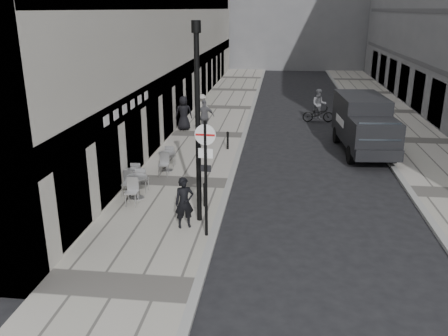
% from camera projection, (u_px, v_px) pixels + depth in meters
% --- Properties ---
extents(sidewalk, '(4.00, 60.00, 0.12)m').
position_uv_depth(sidewalk, '(208.00, 135.00, 26.37)').
color(sidewalk, '#A19B92').
rests_on(sidewalk, ground).
extents(far_sidewalk, '(4.00, 60.00, 0.12)m').
position_uv_depth(far_sidewalk, '(413.00, 141.00, 25.14)').
color(far_sidewalk, '#A19B92').
rests_on(far_sidewalk, ground).
extents(walking_man, '(0.71, 0.60, 1.66)m').
position_uv_depth(walking_man, '(184.00, 203.00, 14.89)').
color(walking_man, black).
rests_on(walking_man, sidewalk).
extents(sign_post, '(0.62, 0.11, 3.60)m').
position_uv_depth(sign_post, '(206.00, 164.00, 13.86)').
color(sign_post, black).
rests_on(sign_post, sidewalk).
extents(lamppost, '(0.28, 0.28, 6.31)m').
position_uv_depth(lamppost, '(198.00, 115.00, 14.54)').
color(lamppost, black).
rests_on(lamppost, sidewalk).
extents(bollard_near, '(0.11, 0.11, 0.81)m').
position_uv_depth(bollard_near, '(205.00, 195.00, 16.61)').
color(bollard_near, black).
rests_on(bollard_near, sidewalk).
extents(bollard_far, '(0.11, 0.11, 0.83)m').
position_uv_depth(bollard_far, '(228.00, 141.00, 23.41)').
color(bollard_far, black).
rests_on(bollard_far, sidewalk).
extents(panel_van, '(2.52, 5.81, 2.67)m').
position_uv_depth(panel_van, '(364.00, 122.00, 23.07)').
color(panel_van, black).
rests_on(panel_van, ground).
extents(cyclist, '(1.94, 0.75, 2.06)m').
position_uv_depth(cyclist, '(318.00, 109.00, 29.41)').
color(cyclist, black).
rests_on(cyclist, ground).
extents(pedestrian_a, '(1.18, 0.84, 1.86)m').
position_uv_depth(pedestrian_a, '(205.00, 117.00, 26.28)').
color(pedestrian_a, '#5B5B60').
rests_on(pedestrian_a, sidewalk).
extents(pedestrian_b, '(1.08, 0.69, 1.58)m').
position_uv_depth(pedestrian_b, '(202.00, 107.00, 29.61)').
color(pedestrian_b, '#AAA59D').
rests_on(pedestrian_b, sidewalk).
extents(pedestrian_c, '(1.06, 0.80, 1.96)m').
position_uv_depth(pedestrian_c, '(184.00, 113.00, 26.95)').
color(pedestrian_c, black).
rests_on(pedestrian_c, sidewalk).
extents(cafe_table_near, '(0.72, 1.62, 0.92)m').
position_uv_depth(cafe_table_near, '(133.00, 178.00, 18.11)').
color(cafe_table_near, '#B9B9BB').
rests_on(cafe_table_near, sidewalk).
extents(cafe_table_mid, '(0.78, 1.75, 1.00)m').
position_uv_depth(cafe_table_mid, '(137.00, 185.00, 17.26)').
color(cafe_table_mid, silver).
rests_on(cafe_table_mid, sidewalk).
extents(cafe_table_far, '(0.75, 1.68, 0.96)m').
position_uv_depth(cafe_table_far, '(167.00, 160.00, 20.24)').
color(cafe_table_far, '#B5B5B7').
rests_on(cafe_table_far, sidewalk).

